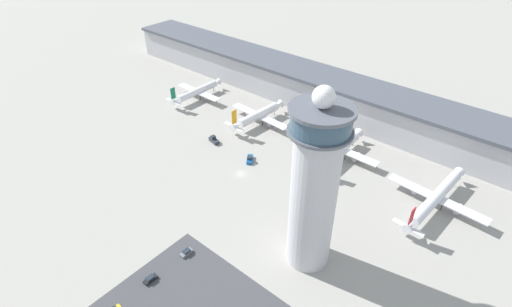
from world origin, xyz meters
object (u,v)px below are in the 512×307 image
object	(u,v)px
service_truck_fuel	(316,151)
car_navy_sedan	(150,279)
airplane_gate_bravo	(258,115)
airplane_gate_delta	(436,198)
service_truck_baggage	(250,159)
car_grey_coupe	(186,252)
airplane_gate_charlie	(340,149)
service_truck_catering	(214,140)
airplane_gate_alpha	(197,92)
control_tower	(314,187)

from	to	relation	value
service_truck_fuel	car_navy_sedan	distance (m)	88.80
airplane_gate_bravo	service_truck_fuel	size ratio (longest dim) A/B	4.50
airplane_gate_bravo	service_truck_fuel	bearing A→B (deg)	-5.36
airplane_gate_delta	service_truck_baggage	bearing A→B (deg)	-163.03
car_grey_coupe	service_truck_fuel	bearing A→B (deg)	89.97
airplane_gate_charlie	service_truck_catering	size ratio (longest dim) A/B	5.63
car_navy_sedan	car_grey_coupe	bearing A→B (deg)	88.41
service_truck_catering	car_grey_coupe	world-z (taller)	service_truck_catering
car_grey_coupe	car_navy_sedan	size ratio (longest dim) A/B	1.00
airplane_gate_alpha	car_grey_coupe	size ratio (longest dim) A/B	7.97
airplane_gate_alpha	service_truck_baggage	world-z (taller)	airplane_gate_alpha
airplane_gate_delta	car_navy_sedan	world-z (taller)	airplane_gate_delta
airplane_gate_charlie	airplane_gate_delta	size ratio (longest dim) A/B	0.79
airplane_gate_charlie	service_truck_catering	world-z (taller)	airplane_gate_charlie
control_tower	service_truck_baggage	world-z (taller)	control_tower
service_truck_baggage	airplane_gate_charlie	bearing A→B (deg)	44.82
airplane_gate_bravo	airplane_gate_alpha	bearing A→B (deg)	-178.68
service_truck_baggage	service_truck_fuel	bearing A→B (deg)	52.04
car_navy_sedan	airplane_gate_bravo	bearing A→B (deg)	111.13
airplane_gate_alpha	airplane_gate_bravo	bearing A→B (deg)	1.32
airplane_gate_charlie	car_grey_coupe	xyz separation A→B (m)	(-9.02, -78.63, -3.50)
control_tower	airplane_gate_bravo	size ratio (longest dim) A/B	1.70
service_truck_catering	control_tower	bearing A→B (deg)	-21.85
control_tower	service_truck_baggage	xyz separation A→B (m)	(-48.09, 27.62, -27.50)
airplane_gate_bravo	service_truck_baggage	world-z (taller)	airplane_gate_bravo
control_tower	car_navy_sedan	size ratio (longest dim) A/B	13.65
service_truck_fuel	control_tower	bearing A→B (deg)	-59.64
control_tower	airplane_gate_bravo	distance (m)	88.75
airplane_gate_charlie	service_truck_baggage	distance (m)	38.49
car_navy_sedan	airplane_gate_charlie	bearing A→B (deg)	84.20
airplane_gate_bravo	service_truck_fuel	world-z (taller)	airplane_gate_bravo
airplane_gate_alpha	car_navy_sedan	distance (m)	120.05
airplane_gate_bravo	control_tower	bearing A→B (deg)	-39.52
service_truck_fuel	airplane_gate_bravo	bearing A→B (deg)	174.64
car_grey_coupe	airplane_gate_bravo	bearing A→B (deg)	114.68
control_tower	airplane_gate_delta	world-z (taller)	control_tower
airplane_gate_bravo	service_truck_catering	bearing A→B (deg)	-99.29
airplane_gate_alpha	service_truck_catering	world-z (taller)	airplane_gate_alpha
control_tower	car_navy_sedan	xyz separation A→B (m)	(-30.28, -37.81, -27.75)
airplane_gate_delta	service_truck_catering	bearing A→B (deg)	-167.25
car_grey_coupe	service_truck_baggage	bearing A→B (deg)	109.42
control_tower	airplane_gate_charlie	size ratio (longest dim) A/B	1.68
airplane_gate_alpha	airplane_gate_charlie	size ratio (longest dim) A/B	0.98
service_truck_catering	service_truck_fuel	xyz separation A→B (m)	(40.33, 22.84, -0.20)
service_truck_fuel	car_navy_sedan	world-z (taller)	service_truck_fuel
airplane_gate_bravo	airplane_gate_charlie	xyz separation A→B (m)	(45.02, 0.29, -0.21)
airplane_gate_charlie	airplane_gate_delta	distance (m)	43.17
airplane_gate_delta	service_truck_baggage	world-z (taller)	airplane_gate_delta
control_tower	airplane_gate_bravo	bearing A→B (deg)	140.48
control_tower	car_grey_coupe	bearing A→B (deg)	-141.27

